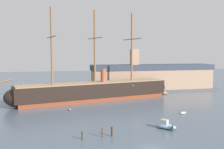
{
  "coord_description": "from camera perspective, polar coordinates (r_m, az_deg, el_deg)",
  "views": [
    {
      "loc": [
        -16.94,
        -40.27,
        16.71
      ],
      "look_at": [
        0.31,
        31.22,
        10.51
      ],
      "focal_mm": 40.75,
      "sensor_mm": 36.0,
      "label": 1
    }
  ],
  "objects": [
    {
      "name": "ground_plane",
      "position": [
        46.77,
        8.99,
        -16.17
      ],
      "size": [
        400.0,
        400.0,
        0.0
      ],
      "primitive_type": "plane",
      "color": "#4C5B6B"
    },
    {
      "name": "tall_ship",
      "position": [
        90.0,
        -3.85,
        -3.67
      ],
      "size": [
        64.66,
        20.33,
        31.5
      ],
      "color": "brown",
      "rests_on": "ground"
    },
    {
      "name": "motorboat_foreground_right",
      "position": [
        58.59,
        11.94,
        -11.14
      ],
      "size": [
        4.66,
        4.88,
        2.0
      ],
      "color": "#7FB2D6",
      "rests_on": "ground"
    },
    {
      "name": "dinghy_mid_right",
      "position": [
        73.54,
        15.69,
        -8.28
      ],
      "size": [
        2.52,
        1.94,
        0.55
      ],
      "color": "silver",
      "rests_on": "ground"
    },
    {
      "name": "dinghy_alongside_bow",
      "position": [
        76.24,
        -9.44,
        -7.74
      ],
      "size": [
        1.09,
        1.95,
        0.44
      ],
      "color": "gray",
      "rests_on": "ground"
    },
    {
      "name": "sailboat_far_left",
      "position": [
        94.93,
        -18.95,
        -5.25
      ],
      "size": [
        5.08,
        2.03,
        6.43
      ],
      "color": "gold",
      "rests_on": "ground"
    },
    {
      "name": "motorboat_far_right",
      "position": [
        105.99,
        11.76,
        -4.11
      ],
      "size": [
        3.13,
        1.8,
        1.24
      ],
      "color": "orange",
      "rests_on": "ground"
    },
    {
      "name": "dinghy_distant_centre",
      "position": [
        108.44,
        -3.97,
        -3.87
      ],
      "size": [
        2.81,
        3.13,
        0.7
      ],
      "color": "#1E284C",
      "rests_on": "ground"
    },
    {
      "name": "mooring_piling_nearest",
      "position": [
        52.31,
        -0.02,
        -12.69
      ],
      "size": [
        0.39,
        0.39,
        1.94
      ],
      "primitive_type": "cylinder",
      "color": "#382B1E",
      "rests_on": "ground"
    },
    {
      "name": "mooring_piling_left_pair",
      "position": [
        51.91,
        -2.2,
        -12.89
      ],
      "size": [
        0.25,
        0.25,
        1.84
      ],
      "primitive_type": "cylinder",
      "color": "#423323",
      "rests_on": "ground"
    },
    {
      "name": "mooring_piling_right_pair",
      "position": [
        57.21,
        13.4,
        -11.66
      ],
      "size": [
        0.38,
        0.38,
        1.23
      ],
      "primitive_type": "cylinder",
      "color": "#423323",
      "rests_on": "ground"
    },
    {
      "name": "mooring_piling_midwater",
      "position": [
        50.95,
        -6.72,
        -13.45
      ],
      "size": [
        0.29,
        0.29,
        1.53
      ],
      "primitive_type": "cylinder",
      "color": "#382B1E",
      "rests_on": "ground"
    },
    {
      "name": "dockside_warehouse_right",
      "position": [
        115.11,
        9.07,
        -0.66
      ],
      "size": [
        59.34,
        13.16,
        18.45
      ],
      "color": "#565659",
      "rests_on": "ground"
    },
    {
      "name": "seagull_in_flight",
      "position": [
        62.2,
        4.82,
        -2.48
      ],
      "size": [
        0.41,
        1.17,
        0.13
      ],
      "color": "silver"
    }
  ]
}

